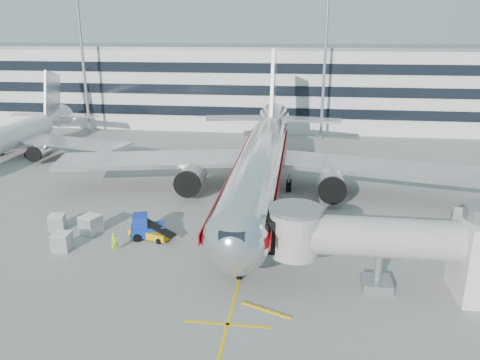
# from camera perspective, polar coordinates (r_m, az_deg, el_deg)

# --- Properties ---
(ground) EXTENTS (180.00, 180.00, 0.00)m
(ground) POSITION_cam_1_polar(r_m,az_deg,el_deg) (44.68, 1.26, -6.88)
(ground) COLOR gray
(ground) RESTS_ON ground
(lead_in_line) EXTENTS (0.25, 70.00, 0.01)m
(lead_in_line) POSITION_cam_1_polar(r_m,az_deg,el_deg) (53.88, 2.41, -2.44)
(lead_in_line) COLOR yellow
(lead_in_line) RESTS_ON ground
(stop_bar) EXTENTS (6.00, 0.25, 0.01)m
(stop_bar) POSITION_cam_1_polar(r_m,az_deg,el_deg) (32.61, -1.52, -17.17)
(stop_bar) COLOR yellow
(stop_bar) RESTS_ON ground
(main_jet) EXTENTS (50.95, 48.70, 16.06)m
(main_jet) POSITION_cam_1_polar(r_m,az_deg,el_deg) (54.21, 2.63, 2.39)
(main_jet) COLOR silver
(main_jet) RESTS_ON ground
(jet_bridge) EXTENTS (17.80, 4.50, 7.00)m
(jet_bridge) POSITION_cam_1_polar(r_m,az_deg,el_deg) (36.47, 19.41, -7.23)
(jet_bridge) COLOR silver
(jet_bridge) RESTS_ON ground
(terminal) EXTENTS (150.00, 24.25, 15.60)m
(terminal) POSITION_cam_1_polar(r_m,az_deg,el_deg) (98.98, 5.00, 11.53)
(terminal) COLOR silver
(terminal) RESTS_ON ground
(light_mast_west) EXTENTS (2.40, 1.20, 25.45)m
(light_mast_west) POSITION_cam_1_polar(r_m,az_deg,el_deg) (91.30, -18.70, 14.61)
(light_mast_west) COLOR gray
(light_mast_west) RESTS_ON ground
(light_mast_centre) EXTENTS (2.40, 1.20, 25.45)m
(light_mast_centre) POSITION_cam_1_polar(r_m,az_deg,el_deg) (82.51, 10.35, 14.97)
(light_mast_centre) COLOR gray
(light_mast_centre) RESTS_ON ground
(second_jet) EXTENTS (38.21, 36.52, 12.04)m
(second_jet) POSITION_cam_1_polar(r_m,az_deg,el_deg) (78.30, -26.74, 4.54)
(second_jet) COLOR white
(second_jet) RESTS_ON ground
(belt_loader) EXTENTS (4.35, 2.67, 2.04)m
(belt_loader) POSITION_cam_1_polar(r_m,az_deg,el_deg) (44.88, -10.93, -6.29)
(belt_loader) COLOR #E19D09
(belt_loader) RESTS_ON ground
(baggage_tug) EXTENTS (3.45, 2.69, 2.31)m
(baggage_tug) POSITION_cam_1_polar(r_m,az_deg,el_deg) (44.96, -11.43, -5.69)
(baggage_tug) COLOR navy
(baggage_tug) RESTS_ON ground
(cargo_container_left) EXTENTS (2.18, 2.18, 1.79)m
(cargo_container_left) POSITION_cam_1_polar(r_m,az_deg,el_deg) (47.18, -17.74, -5.20)
(cargo_container_left) COLOR #B8BBC0
(cargo_container_left) RESTS_ON ground
(cargo_container_right) EXTENTS (1.76, 1.76, 1.52)m
(cargo_container_right) POSITION_cam_1_polar(r_m,az_deg,el_deg) (49.23, -21.40, -4.80)
(cargo_container_right) COLOR #B8BBC0
(cargo_container_right) RESTS_ON ground
(cargo_container_front) EXTENTS (1.58, 1.58, 1.60)m
(cargo_container_front) POSITION_cam_1_polar(r_m,az_deg,el_deg) (44.66, -20.89, -7.02)
(cargo_container_front) COLOR #B8BBC0
(cargo_container_front) RESTS_ON ground
(ramp_worker) EXTENTS (0.75, 0.67, 1.72)m
(ramp_worker) POSITION_cam_1_polar(r_m,az_deg,el_deg) (42.97, -15.04, -7.33)
(ramp_worker) COLOR #9AE918
(ramp_worker) RESTS_ON ground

